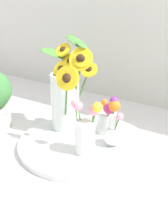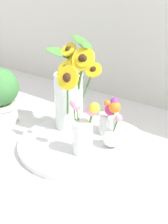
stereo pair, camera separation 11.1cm
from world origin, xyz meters
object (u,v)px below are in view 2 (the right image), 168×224
object	(u,v)px
serving_tray	(84,144)
vase_bulb_right	(113,129)
vase_small_center	(83,131)
vase_small_back	(109,121)
mason_jar_sunflowers	(70,92)

from	to	relation	value
serving_tray	vase_bulb_right	distance (m)	0.13
serving_tray	vase_small_center	world-z (taller)	vase_small_center
vase_small_center	vase_bulb_right	xyz separation A→B (m)	(0.05, 0.10, -0.01)
vase_small_back	mason_jar_sunflowers	bearing A→B (deg)	-162.55
vase_small_back	vase_bulb_right	bearing A→B (deg)	-46.76
serving_tray	mason_jar_sunflowers	world-z (taller)	mason_jar_sunflowers
vase_bulb_right	mason_jar_sunflowers	bearing A→B (deg)	174.17
mason_jar_sunflowers	vase_small_back	size ratio (longest dim) A/B	2.66
vase_small_center	vase_bulb_right	size ratio (longest dim) A/B	1.09
mason_jar_sunflowers	vase_small_center	bearing A→B (deg)	-36.44
serving_tray	vase_small_back	world-z (taller)	vase_small_back
mason_jar_sunflowers	vase_small_back	world-z (taller)	mason_jar_sunflowers
mason_jar_sunflowers	serving_tray	bearing A→B (deg)	-27.33
vase_small_center	vase_small_back	size ratio (longest dim) A/B	1.38
serving_tray	vase_small_back	size ratio (longest dim) A/B	3.57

